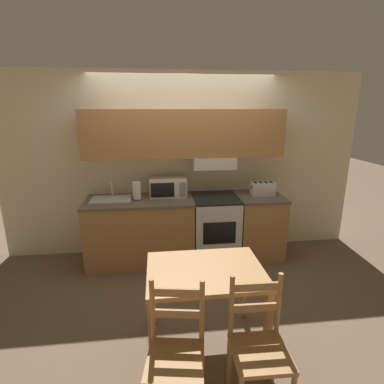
% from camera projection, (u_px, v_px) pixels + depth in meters
% --- Properties ---
extents(ground_plane, '(16.00, 16.00, 0.00)m').
position_uv_depth(ground_plane, '(184.00, 247.00, 4.60)').
color(ground_plane, brown).
extents(wall_back, '(5.07, 0.38, 2.55)m').
position_uv_depth(wall_back, '(185.00, 152.00, 4.14)').
color(wall_back, beige).
rests_on(wall_back, ground_plane).
extents(lower_counter_main, '(1.43, 0.68, 0.89)m').
position_uv_depth(lower_counter_main, '(141.00, 230.00, 4.09)').
color(lower_counter_main, '#B27A47').
rests_on(lower_counter_main, ground_plane).
extents(lower_counter_right_stub, '(0.63, 0.68, 0.89)m').
position_uv_depth(lower_counter_right_stub, '(258.00, 225.00, 4.28)').
color(lower_counter_right_stub, '#B27A47').
rests_on(lower_counter_right_stub, ground_plane).
extents(stove_range, '(0.61, 0.66, 0.89)m').
position_uv_depth(stove_range, '(215.00, 227.00, 4.21)').
color(stove_range, silver).
rests_on(stove_range, ground_plane).
extents(microwave, '(0.50, 0.31, 0.25)m').
position_uv_depth(microwave, '(168.00, 187.00, 4.11)').
color(microwave, silver).
rests_on(microwave, lower_counter_main).
extents(toaster, '(0.33, 0.16, 0.18)m').
position_uv_depth(toaster, '(263.00, 189.00, 4.15)').
color(toaster, silver).
rests_on(toaster, lower_counter_right_stub).
extents(sink_basin, '(0.52, 0.35, 0.24)m').
position_uv_depth(sink_basin, '(111.00, 199.00, 3.93)').
color(sink_basin, '#B7BABF').
rests_on(sink_basin, lower_counter_main).
extents(paper_towel_roll, '(0.13, 0.13, 0.24)m').
position_uv_depth(paper_towel_roll, '(137.00, 191.00, 3.94)').
color(paper_towel_roll, black).
rests_on(paper_towel_roll, lower_counter_main).
extents(dining_table, '(0.98, 0.73, 0.75)m').
position_uv_depth(dining_table, '(205.00, 281.00, 2.55)').
color(dining_table, '#B27F4C').
rests_on(dining_table, ground_plane).
extents(chair_left_of_table, '(0.44, 0.44, 0.94)m').
position_uv_depth(chair_left_of_table, '(176.00, 355.00, 2.01)').
color(chair_left_of_table, '#B27F4C').
rests_on(chair_left_of_table, ground_plane).
extents(chair_right_of_table, '(0.39, 0.39, 0.94)m').
position_uv_depth(chair_right_of_table, '(259.00, 348.00, 2.07)').
color(chair_right_of_table, '#B27F4C').
rests_on(chair_right_of_table, ground_plane).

